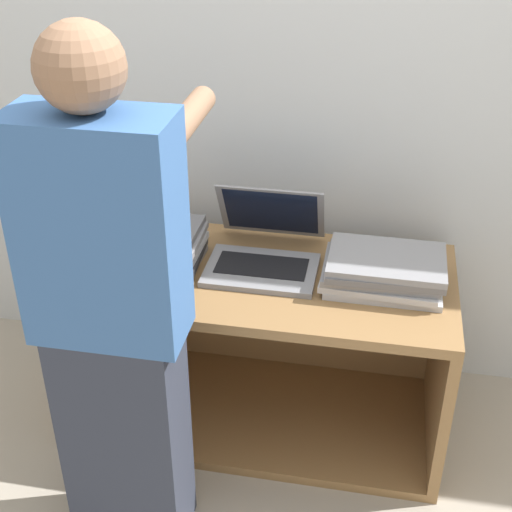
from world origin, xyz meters
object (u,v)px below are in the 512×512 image
object	(u,v)px
laptop_stack_right	(383,270)
laptop_open	(265,250)
laptop_stack_left	(146,245)
person	(113,322)

from	to	relation	value
laptop_stack_right	laptop_open	bearing A→B (deg)	170.92
laptop_stack_left	person	bearing A→B (deg)	-79.69
laptop_stack_right	person	distance (m)	0.90
laptop_open	laptop_stack_right	distance (m)	0.41
laptop_open	laptop_stack_right	xyz separation A→B (m)	(0.40, -0.06, 0.00)
laptop_stack_left	laptop_stack_right	xyz separation A→B (m)	(0.80, 0.00, -0.01)
person	laptop_stack_left	bearing A→B (deg)	100.31
laptop_stack_right	person	xyz separation A→B (m)	(-0.70, -0.56, 0.10)
laptop_open	person	size ratio (longest dim) A/B	0.25
laptop_open	laptop_stack_left	size ratio (longest dim) A/B	1.01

